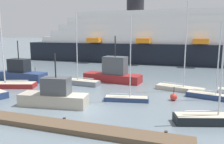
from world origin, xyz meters
name	(u,v)px	position (x,y,z in m)	size (l,w,h in m)	color
ground_plane	(84,109)	(0.00, 0.00, 0.00)	(600.00, 600.00, 0.00)	slate
dock_pier	(58,125)	(0.00, -4.61, 0.21)	(20.43, 1.94, 0.50)	brown
sailboat_0	(80,81)	(-5.15, 9.70, 0.50)	(5.82, 2.05, 10.35)	gray
sailboat_1	(126,97)	(3.22, 4.05, 0.42)	(4.95, 2.15, 9.17)	navy
sailboat_3	(212,117)	(11.51, 0.18, 0.52)	(6.30, 3.25, 10.06)	black
sailboat_4	(9,83)	(-13.64, 5.06, 0.60)	(7.34, 4.10, 13.75)	maroon
sailboat_6	(180,87)	(8.58, 10.59, 0.49)	(6.27, 3.19, 11.38)	#BCB29E
sailboat_7	(212,95)	(12.14, 7.84, 0.45)	(5.55, 2.40, 8.53)	navy
fishing_boat_0	(21,73)	(-15.48, 9.65, 1.20)	(8.21, 2.59, 6.22)	navy
fishing_boat_1	(54,96)	(-3.32, 0.11, 1.06)	(7.18, 2.97, 5.41)	#BCB29E
fishing_boat_2	(113,73)	(-1.28, 13.24, 1.38)	(9.09, 3.56, 6.97)	maroon
channel_buoy_0	(105,75)	(-3.69, 16.19, 0.32)	(0.63, 0.63, 1.47)	green
channel_buoy_1	(174,97)	(8.11, 5.91, 0.39)	(0.77, 0.77, 1.53)	red
channel_buoy_2	(35,75)	(-15.54, 13.24, 0.28)	(0.51, 0.51, 1.60)	orange
cruise_ship	(199,41)	(11.68, 39.67, 5.54)	(88.23, 13.96, 17.20)	black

